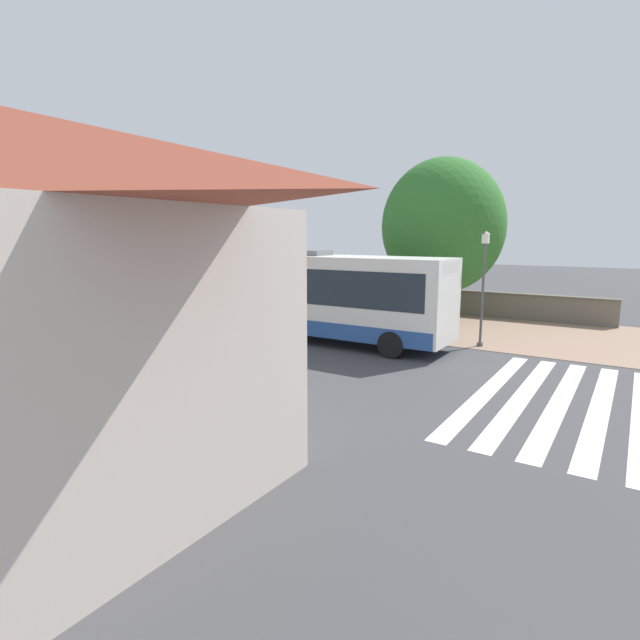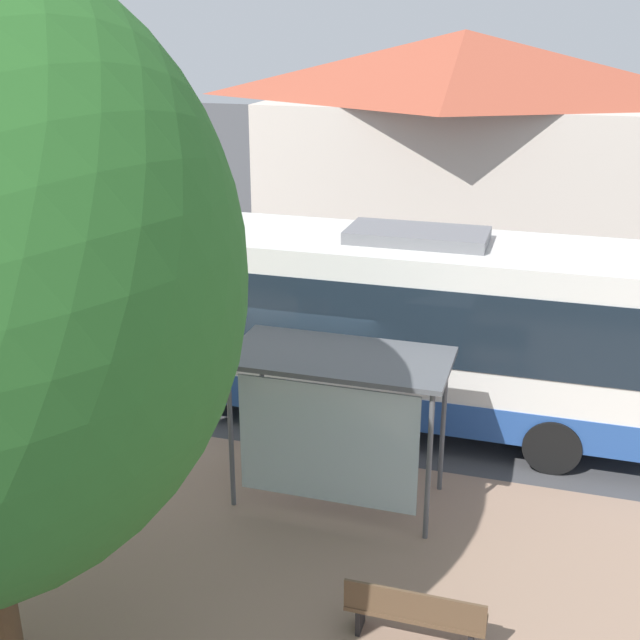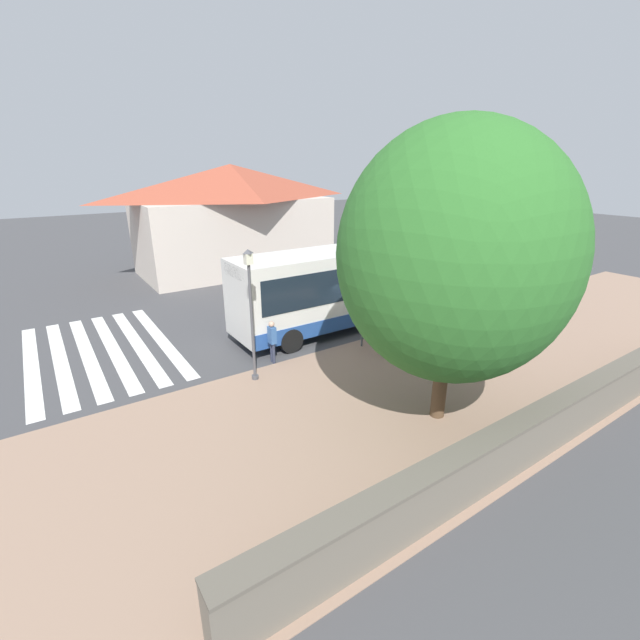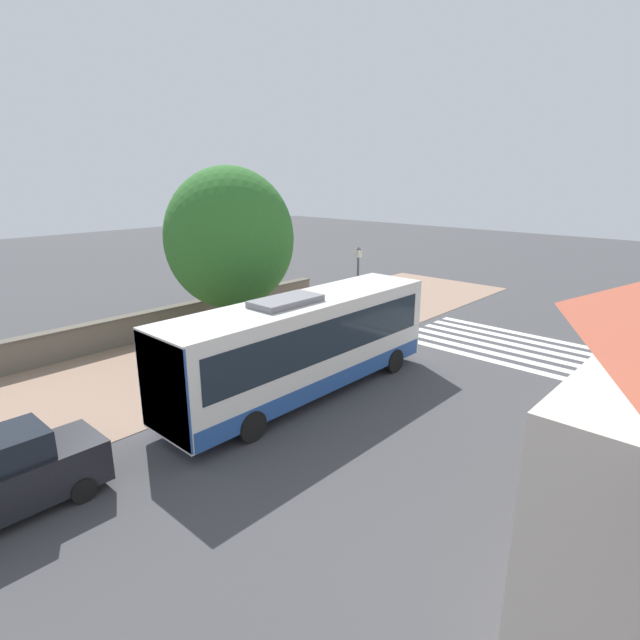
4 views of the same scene
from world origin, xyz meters
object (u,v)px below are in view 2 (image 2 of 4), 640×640
at_px(bus, 370,321).
at_px(bus_shelter, 336,385).
at_px(bench, 415,613).
at_px(pedestrian, 94,371).
at_px(street_lamp_near, 2,294).

distance_m(bus, bus_shelter, 3.25).
bearing_deg(bus, bench, -161.33).
height_order(bus_shelter, pedestrian, bus_shelter).
xyz_separation_m(pedestrian, street_lamp_near, (-0.86, 1.17, 1.75)).
bearing_deg(bus_shelter, pedestrian, 73.46).
xyz_separation_m(bus_shelter, street_lamp_near, (0.73, 6.51, 0.61)).
xyz_separation_m(bus_shelter, pedestrian, (1.59, 5.34, -1.14)).
bearing_deg(bench, street_lamp_near, 67.18).
height_order(pedestrian, bench, pedestrian).
height_order(bus, bench, bus).
distance_m(bench, street_lamp_near, 9.29).
distance_m(pedestrian, bench, 8.37).
xyz_separation_m(pedestrian, bench, (-4.35, -7.14, -0.51)).
bearing_deg(street_lamp_near, bus, -68.21).
bearing_deg(bench, pedestrian, 58.64).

